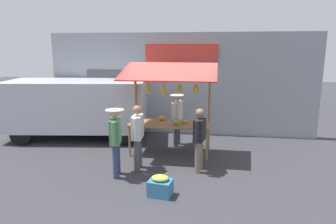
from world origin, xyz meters
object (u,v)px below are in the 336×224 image
vendor_with_sunhat (177,116)px  shopper_with_shopping_bag (138,133)px  shopper_with_ponytail (199,136)px  market_stall (170,99)px  parked_van (72,104)px  produce_crate_near (160,186)px  shopper_in_striped_shirt (116,137)px

vendor_with_sunhat → shopper_with_shopping_bag: 2.11m
shopper_with_ponytail → vendor_with_sunhat: bearing=31.7°
market_stall → parked_van: size_ratio=0.54×
market_stall → produce_crate_near: (-0.20, 2.51, -1.34)m
shopper_in_striped_shirt → parked_van: (2.39, -2.76, 0.18)m
shopper_with_ponytail → parked_van: bearing=71.9°
shopper_with_shopping_bag → parked_van: parked_van is taller
market_stall → shopper_with_ponytail: size_ratio=1.64×
shopper_with_ponytail → shopper_with_shopping_bag: size_ratio=0.96×
market_stall → shopper_with_shopping_bag: 1.53m
vendor_with_sunhat → shopper_with_ponytail: (-0.77, 1.85, -0.05)m
produce_crate_near → market_stall: bearing=-85.5°
vendor_with_sunhat → shopper_in_striped_shirt: bearing=-14.5°
market_stall → shopper_in_striped_shirt: 2.07m
market_stall → shopper_with_ponytail: market_stall is taller
shopper_in_striped_shirt → parked_van: size_ratio=0.35×
vendor_with_sunhat → produce_crate_near: vendor_with_sunhat is taller
shopper_with_ponytail → market_stall: bearing=47.0°
shopper_with_ponytail → shopper_with_shopping_bag: bearing=104.7°
produce_crate_near → vendor_with_sunhat: bearing=-88.4°
shopper_with_shopping_bag → shopper_with_ponytail: bearing=-87.2°
shopper_with_ponytail → shopper_in_striped_shirt: (1.85, 0.61, 0.07)m
vendor_with_sunhat → shopper_with_ponytail: vendor_with_sunhat is taller
shopper_with_shopping_bag → produce_crate_near: bearing=-150.9°
shopper_with_ponytail → parked_van: (4.24, -2.16, 0.25)m
produce_crate_near → parked_van: bearing=-44.9°
shopper_with_ponytail → parked_van: 4.76m
market_stall → vendor_with_sunhat: size_ratio=1.58×
shopper_with_shopping_bag → produce_crate_near: 1.62m
shopper_with_shopping_bag → parked_van: bearing=47.2°
market_stall → vendor_with_sunhat: market_stall is taller
market_stall → produce_crate_near: size_ratio=4.96×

